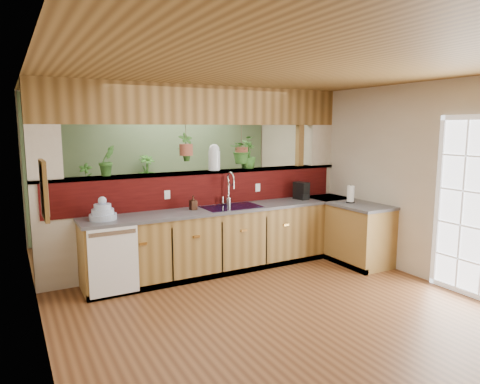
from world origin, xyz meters
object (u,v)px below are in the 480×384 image
soap_dispenser (193,203)px  faucet (230,187)px  paper_towel (351,195)px  glass_jar (214,157)px  coffee_maker (302,191)px  shelving_console (120,213)px  dish_stack (103,212)px

soap_dispenser → faucet: bearing=8.3°
faucet → soap_dispenser: (-0.61, -0.09, -0.16)m
soap_dispenser → paper_towel: bearing=-15.5°
paper_towel → glass_jar: bearing=152.5°
coffee_maker → shelving_console: size_ratio=0.18×
faucet → paper_towel: bearing=-23.3°
soap_dispenser → dish_stack: bearing=-177.3°
shelving_console → faucet: bearing=-44.9°
dish_stack → coffee_maker: (3.02, 0.03, 0.03)m
soap_dispenser → coffee_maker: size_ratio=0.72×
dish_stack → paper_towel: (3.48, -0.57, 0.03)m
soap_dispenser → shelving_console: size_ratio=0.13×
dish_stack → glass_jar: size_ratio=0.86×
dish_stack → soap_dispenser: dish_stack is taller
soap_dispenser → coffee_maker: 1.81m
shelving_console → coffee_maker: bearing=-26.4°
faucet → glass_jar: glass_jar is taller
coffee_maker → paper_towel: 0.75m
coffee_maker → glass_jar: size_ratio=0.70×
faucet → dish_stack: size_ratio=1.49×
soap_dispenser → shelving_console: (-0.48, 2.21, -0.50)m
soap_dispenser → shelving_console: soap_dispenser is taller
dish_stack → soap_dispenser: (1.21, 0.06, 0.01)m
coffee_maker → glass_jar: bearing=155.6°
dish_stack → paper_towel: size_ratio=1.20×
faucet → dish_stack: faucet is taller
glass_jar → shelving_console: glass_jar is taller
faucet → shelving_console: bearing=117.1°
coffee_maker → paper_towel: bearing=-62.8°
faucet → paper_towel: size_ratio=1.79×
faucet → coffee_maker: bearing=-5.6°
coffee_maker → glass_jar: 1.49m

